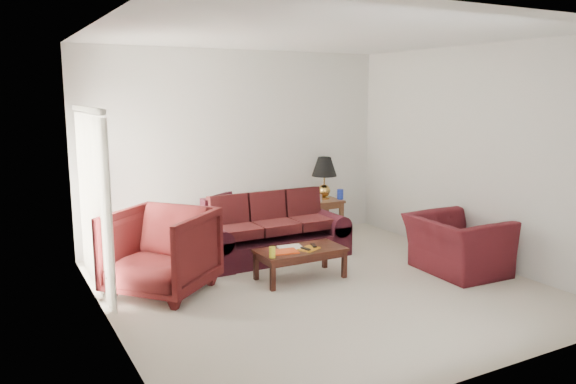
# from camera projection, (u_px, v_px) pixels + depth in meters

# --- Properties ---
(floor) EXTENTS (5.00, 5.00, 0.00)m
(floor) POSITION_uv_depth(u_px,v_px,m) (321.00, 287.00, 6.89)
(floor) COLOR beige
(floor) RESTS_ON ground
(blinds) EXTENTS (0.10, 2.00, 2.16)m
(blinds) POSITION_uv_depth(u_px,v_px,m) (92.00, 201.00, 6.69)
(blinds) COLOR silver
(blinds) RESTS_ON ground
(sofa) EXTENTS (2.23, 1.12, 0.88)m
(sofa) POSITION_uv_depth(u_px,v_px,m) (273.00, 228.00, 8.01)
(sofa) COLOR black
(sofa) RESTS_ON ground
(throw_pillow) EXTENTS (0.44, 0.38, 0.42)m
(throw_pillow) POSITION_uv_depth(u_px,v_px,m) (223.00, 207.00, 8.24)
(throw_pillow) COLOR black
(throw_pillow) RESTS_ON sofa
(end_table) EXTENTS (0.59, 0.59, 0.60)m
(end_table) POSITION_uv_depth(u_px,v_px,m) (322.00, 217.00, 9.33)
(end_table) COLOR #4E2B1B
(end_table) RESTS_ON ground
(table_lamp) EXTENTS (0.48, 0.48, 0.70)m
(table_lamp) POSITION_uv_depth(u_px,v_px,m) (324.00, 178.00, 9.28)
(table_lamp) COLOR #BE903B
(table_lamp) RESTS_ON end_table
(clock) EXTENTS (0.13, 0.05, 0.13)m
(clock) POSITION_uv_depth(u_px,v_px,m) (318.00, 198.00, 9.05)
(clock) COLOR white
(clock) RESTS_ON end_table
(blue_canister) EXTENTS (0.13, 0.13, 0.17)m
(blue_canister) POSITION_uv_depth(u_px,v_px,m) (340.00, 194.00, 9.29)
(blue_canister) COLOR navy
(blue_canister) RESTS_ON end_table
(picture_frame) EXTENTS (0.20, 0.22, 0.06)m
(picture_frame) POSITION_uv_depth(u_px,v_px,m) (311.00, 193.00, 9.35)
(picture_frame) COLOR #B8B7BC
(picture_frame) RESTS_ON end_table
(floor_lamp) EXTENTS (0.30, 0.30, 1.52)m
(floor_lamp) POSITION_uv_depth(u_px,v_px,m) (100.00, 212.00, 7.61)
(floor_lamp) COLOR silver
(floor_lamp) RESTS_ON ground
(armchair_left) EXTENTS (1.55, 1.55, 1.01)m
(armchair_left) POSITION_uv_depth(u_px,v_px,m) (161.00, 252.00, 6.60)
(armchair_left) COLOR #3C0E0E
(armchair_left) RESTS_ON ground
(armchair_right) EXTENTS (1.06, 1.20, 0.75)m
(armchair_right) POSITION_uv_depth(u_px,v_px,m) (457.00, 245.00, 7.38)
(armchair_right) COLOR #3A0D12
(armchair_right) RESTS_ON ground
(coffee_table) EXTENTS (1.15, 0.62, 0.39)m
(coffee_table) POSITION_uv_depth(u_px,v_px,m) (300.00, 264.00, 7.16)
(coffee_table) COLOR black
(coffee_table) RESTS_ON ground
(magazine_red) EXTENTS (0.35, 0.28, 0.02)m
(magazine_red) POSITION_uv_depth(u_px,v_px,m) (285.00, 252.00, 6.97)
(magazine_red) COLOR #BE3913
(magazine_red) RESTS_ON coffee_table
(magazine_white) EXTENTS (0.33, 0.27, 0.02)m
(magazine_white) POSITION_uv_depth(u_px,v_px,m) (291.00, 247.00, 7.16)
(magazine_white) COLOR white
(magazine_white) RESTS_ON coffee_table
(magazine_orange) EXTENTS (0.32, 0.29, 0.01)m
(magazine_orange) POSITION_uv_depth(u_px,v_px,m) (309.00, 249.00, 7.10)
(magazine_orange) COLOR #B87A15
(magazine_orange) RESTS_ON coffee_table
(remote_a) EXTENTS (0.07, 0.16, 0.02)m
(remote_a) POSITION_uv_depth(u_px,v_px,m) (306.00, 249.00, 7.04)
(remote_a) COLOR black
(remote_a) RESTS_ON coffee_table
(remote_b) EXTENTS (0.10, 0.17, 0.02)m
(remote_b) POSITION_uv_depth(u_px,v_px,m) (314.00, 245.00, 7.19)
(remote_b) COLOR black
(remote_b) RESTS_ON coffee_table
(yellow_glass) EXTENTS (0.09, 0.09, 0.13)m
(yellow_glass) POSITION_uv_depth(u_px,v_px,m) (272.00, 252.00, 6.74)
(yellow_glass) COLOR gold
(yellow_glass) RESTS_ON coffee_table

